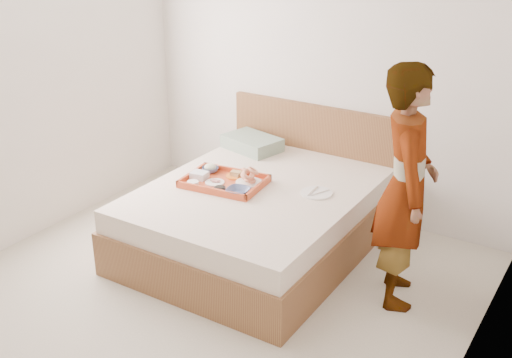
{
  "coord_description": "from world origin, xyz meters",
  "views": [
    {
      "loc": [
        2.32,
        -2.76,
        2.51
      ],
      "look_at": [
        0.01,
        0.9,
        0.65
      ],
      "focal_mm": 43.92,
      "sensor_mm": 36.0,
      "label": 1
    }
  ],
  "objects_px": {
    "bed": "(257,218)",
    "dinner_plate": "(317,193)",
    "tray": "(224,181)",
    "person": "(406,187)"
  },
  "relations": [
    {
      "from": "bed",
      "to": "dinner_plate",
      "type": "bearing_deg",
      "value": 17.93
    },
    {
      "from": "dinner_plate",
      "to": "person",
      "type": "relative_size",
      "value": 0.15
    },
    {
      "from": "bed",
      "to": "tray",
      "type": "relative_size",
      "value": 3.26
    },
    {
      "from": "bed",
      "to": "tray",
      "type": "xyz_separation_m",
      "value": [
        -0.25,
        -0.09,
        0.29
      ]
    },
    {
      "from": "dinner_plate",
      "to": "tray",
      "type": "bearing_deg",
      "value": -161.63
    },
    {
      "from": "bed",
      "to": "person",
      "type": "relative_size",
      "value": 1.2
    },
    {
      "from": "bed",
      "to": "dinner_plate",
      "type": "distance_m",
      "value": 0.54
    },
    {
      "from": "bed",
      "to": "person",
      "type": "height_order",
      "value": "person"
    },
    {
      "from": "bed",
      "to": "tray",
      "type": "distance_m",
      "value": 0.4
    },
    {
      "from": "tray",
      "to": "person",
      "type": "height_order",
      "value": "person"
    }
  ]
}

